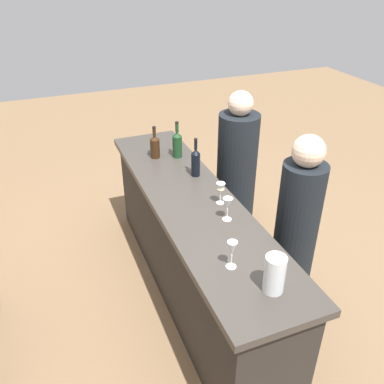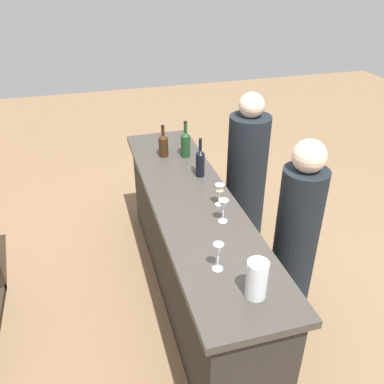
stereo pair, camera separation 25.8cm
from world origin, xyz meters
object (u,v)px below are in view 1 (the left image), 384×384
object	(u,v)px
wine_bottle_second_left_olive_green	(177,144)
person_left_guest	(236,171)
wine_bottle_center_amber_brown	(155,146)
wine_glass_near_right	(232,249)
wine_glass_near_center	(228,204)
wine_bottle_leftmost_near_black	(196,162)
person_center_guest	(296,232)
wine_glass_near_left	(221,189)
water_pitcher	(274,274)

from	to	relation	value
wine_bottle_second_left_olive_green	person_left_guest	world-z (taller)	person_left_guest
wine_bottle_center_amber_brown	person_left_guest	distance (m)	0.86
wine_bottle_second_left_olive_green	wine_glass_near_right	distance (m)	1.50
wine_glass_near_right	person_left_guest	xyz separation A→B (m)	(1.48, -0.81, -0.39)
wine_glass_near_center	person_left_guest	distance (m)	1.27
wine_bottle_leftmost_near_black	person_center_guest	world-z (taller)	person_center_guest
wine_glass_near_left	water_pitcher	size ratio (longest dim) A/B	0.75
person_left_guest	water_pitcher	bearing A→B (deg)	91.35
wine_glass_near_left	person_left_guest	size ratio (longest dim) A/B	0.11
wine_bottle_leftmost_near_black	wine_glass_near_left	world-z (taller)	wine_bottle_leftmost_near_black
wine_bottle_center_amber_brown	wine_glass_near_center	bearing A→B (deg)	-171.68
wine_glass_near_right	wine_bottle_center_amber_brown	bearing A→B (deg)	-1.00
person_center_guest	person_left_guest	bearing A→B (deg)	-71.79
wine_glass_near_right	water_pitcher	bearing A→B (deg)	-153.22
wine_bottle_center_amber_brown	person_center_guest	distance (m)	1.39
water_pitcher	person_center_guest	size ratio (longest dim) A/B	0.15
person_left_guest	wine_glass_near_right	bearing A→B (deg)	84.34
person_left_guest	person_center_guest	size ratio (longest dim) A/B	0.99
wine_glass_near_right	wine_glass_near_center	bearing A→B (deg)	-23.10
wine_bottle_second_left_olive_green	wine_glass_near_right	world-z (taller)	wine_bottle_second_left_olive_green
wine_glass_near_left	water_pitcher	bearing A→B (deg)	173.04
wine_bottle_leftmost_near_black	wine_bottle_center_amber_brown	xyz separation A→B (m)	(0.44, 0.20, -0.01)
wine_glass_near_center	wine_bottle_second_left_olive_green	bearing A→B (deg)	-1.26
wine_glass_near_right	wine_bottle_leftmost_near_black	bearing A→B (deg)	-11.70
wine_bottle_leftmost_near_black	wine_bottle_second_left_olive_green	xyz separation A→B (m)	(0.38, 0.02, 0.00)
wine_glass_near_center	wine_glass_near_right	bearing A→B (deg)	156.90
wine_bottle_leftmost_near_black	wine_glass_near_center	xyz separation A→B (m)	(-0.66, 0.04, -0.00)
wine_glass_near_left	person_left_guest	xyz separation A→B (m)	(0.83, -0.57, -0.37)
wine_glass_near_left	wine_glass_near_right	world-z (taller)	wine_glass_near_right
wine_bottle_center_amber_brown	wine_glass_near_center	size ratio (longest dim) A/B	1.71
water_pitcher	wine_bottle_second_left_olive_green	bearing A→B (deg)	-2.87
wine_glass_near_center	water_pitcher	xyz separation A→B (m)	(-0.69, 0.06, -0.01)
wine_bottle_center_amber_brown	wine_glass_near_left	size ratio (longest dim) A/B	1.75
wine_glass_near_left	wine_bottle_center_amber_brown	bearing A→B (deg)	12.95
wine_glass_near_center	wine_glass_near_right	size ratio (longest dim) A/B	0.94
wine_glass_near_left	wine_glass_near_right	bearing A→B (deg)	160.15
water_pitcher	wine_bottle_leftmost_near_black	bearing A→B (deg)	-4.41
wine_glass_near_center	wine_bottle_center_amber_brown	bearing A→B (deg)	8.32
wine_bottle_second_left_olive_green	water_pitcher	distance (m)	1.73
wine_bottle_leftmost_near_black	wine_bottle_second_left_olive_green	bearing A→B (deg)	2.56
person_left_guest	wine_glass_near_left	bearing A→B (deg)	78.46
wine_glass_near_right	person_center_guest	distance (m)	0.92
water_pitcher	person_center_guest	distance (m)	0.96
wine_bottle_leftmost_near_black	wine_glass_near_right	size ratio (longest dim) A/B	1.81
wine_bottle_leftmost_near_black	wine_glass_near_left	bearing A→B (deg)	-179.35
wine_bottle_leftmost_near_black	wine_bottle_second_left_olive_green	world-z (taller)	wine_bottle_second_left_olive_green
wine_bottle_second_left_olive_green	person_center_guest	bearing A→B (deg)	-153.67
person_center_guest	wine_bottle_leftmost_near_black	bearing A→B (deg)	-31.96
water_pitcher	wine_bottle_center_amber_brown	bearing A→B (deg)	3.11
water_pitcher	person_center_guest	xyz separation A→B (m)	(0.65, -0.62, -0.34)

